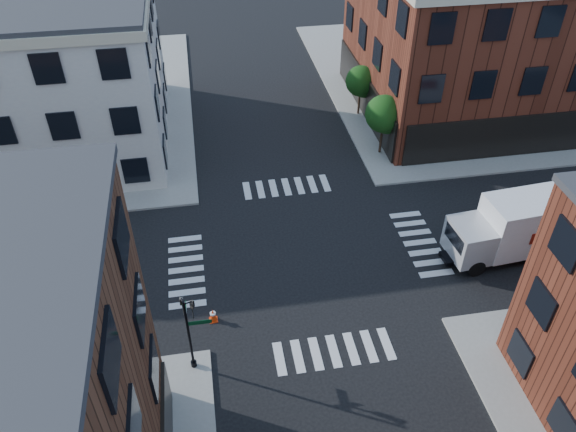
# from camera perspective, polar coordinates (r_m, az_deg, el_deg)

# --- Properties ---
(ground) EXTENTS (120.00, 120.00, 0.00)m
(ground) POSITION_cam_1_polar(r_m,az_deg,el_deg) (33.06, 1.87, -4.05)
(ground) COLOR black
(ground) RESTS_ON ground
(sidewalk_ne) EXTENTS (30.00, 30.00, 0.15)m
(sidewalk_ne) POSITION_cam_1_polar(r_m,az_deg,el_deg) (56.41, 19.39, 13.25)
(sidewalk_ne) COLOR gray
(sidewalk_ne) RESTS_ON ground
(sidewalk_nw) EXTENTS (30.00, 30.00, 0.15)m
(sidewalk_nw) POSITION_cam_1_polar(r_m,az_deg,el_deg) (52.44, -26.59, 9.31)
(sidewalk_nw) COLOR gray
(sidewalk_nw) RESTS_ON ground
(building_ne) EXTENTS (25.00, 16.00, 12.00)m
(building_ne) POSITION_cam_1_polar(r_m,az_deg,el_deg) (50.04, 22.82, 16.72)
(building_ne) COLOR #461C11
(building_ne) RESTS_ON ground
(tree_near) EXTENTS (2.69, 2.69, 4.49)m
(tree_near) POSITION_cam_1_polar(r_m,az_deg,el_deg) (40.84, 9.80, 10.00)
(tree_near) COLOR black
(tree_near) RESTS_ON ground
(tree_far) EXTENTS (2.43, 2.43, 4.07)m
(tree_far) POSITION_cam_1_polar(r_m,az_deg,el_deg) (46.03, 7.48, 13.29)
(tree_far) COLOR black
(tree_far) RESTS_ON ground
(signal_pole) EXTENTS (1.29, 1.24, 4.60)m
(signal_pole) POSITION_cam_1_polar(r_m,az_deg,el_deg) (26.02, -9.98, -10.96)
(signal_pole) COLOR black
(signal_pole) RESTS_ON ground
(box_truck) EXTENTS (8.65, 3.23, 3.84)m
(box_truck) POSITION_cam_1_polar(r_m,az_deg,el_deg) (34.67, 22.77, -0.94)
(box_truck) COLOR silver
(box_truck) RESTS_ON ground
(traffic_cone) EXTENTS (0.46, 0.46, 0.80)m
(traffic_cone) POSITION_cam_1_polar(r_m,az_deg,el_deg) (29.59, -7.63, -9.96)
(traffic_cone) COLOR red
(traffic_cone) RESTS_ON ground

